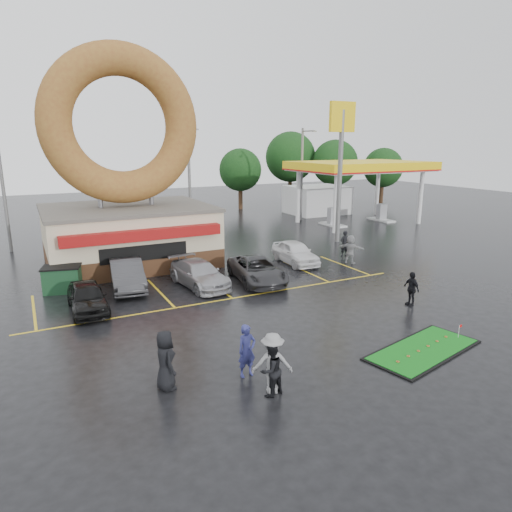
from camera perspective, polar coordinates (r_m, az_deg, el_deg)
name	(u,v)px	position (r m, az deg, el deg)	size (l,w,h in m)	color
ground	(264,321)	(20.31, 1.04, -8.14)	(120.00, 120.00, 0.00)	black
donut_shop	(126,194)	(30.28, -15.92, 7.44)	(10.20, 8.70, 13.50)	#472B19
gas_station	(341,182)	(47.52, 10.52, 9.02)	(12.30, 13.65, 5.90)	silver
shell_sign	(341,146)	(36.00, 10.59, 13.35)	(2.20, 0.36, 10.60)	slate
streetlight_left	(3,185)	(36.60, -29.11, 7.77)	(0.40, 2.21, 9.00)	slate
streetlight_mid	(190,177)	(39.74, -8.29, 9.74)	(0.40, 2.21, 9.00)	slate
streetlight_right	(302,172)	(45.93, 5.80, 10.37)	(0.40, 2.21, 9.00)	slate
tree_far_a	(335,163)	(58.25, 9.84, 11.40)	(5.60, 5.60, 8.00)	#332114
tree_far_b	(383,168)	(60.58, 15.60, 10.58)	(4.90, 4.90, 7.00)	#332114
tree_far_c	(290,157)	(59.29, 4.33, 12.24)	(6.30, 6.30, 9.00)	#332114
tree_far_d	(240,170)	(53.78, -1.98, 10.70)	(4.90, 4.90, 7.00)	#332114
car_black	(87,297)	(22.63, -20.34, -4.85)	(1.61, 4.00, 1.36)	black
car_dgrey	(127,274)	(25.42, -15.83, -2.23)	(1.64, 4.71, 1.55)	#323235
car_silver	(199,274)	(25.05, -7.11, -2.25)	(1.93, 4.75, 1.38)	#9A9A9E
car_grey	(257,270)	(25.65, 0.12, -1.73)	(2.31, 5.02, 1.39)	#303032
car_white	(295,252)	(29.64, 4.93, 0.46)	(1.73, 4.29, 1.46)	white
person_blue	(247,351)	(15.54, -1.15, -11.75)	(0.66, 0.44, 1.82)	navy
person_blackjkt	(271,370)	(14.48, 1.88, -14.02)	(0.83, 0.65, 1.72)	black
person_hoodie	(272,363)	(14.59, 2.06, -13.23)	(1.27, 0.73, 1.97)	gray
person_bystander	(165,360)	(15.03, -11.27, -12.66)	(0.96, 0.62, 1.96)	black
person_cameraman	(411,289)	(23.19, 18.84, -3.88)	(0.98, 0.41, 1.67)	black
person_walker_near	(350,249)	(30.15, 11.72, 0.84)	(1.73, 0.55, 1.87)	#969698
person_walker_far	(344,244)	(31.93, 10.98, 1.53)	(0.65, 0.43, 1.78)	black
dumpster	(62,280)	(26.04, -23.06, -2.75)	(1.80, 1.20, 1.30)	#1A4426
putting_green	(423,350)	(18.71, 20.17, -10.95)	(5.25, 3.13, 0.61)	black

